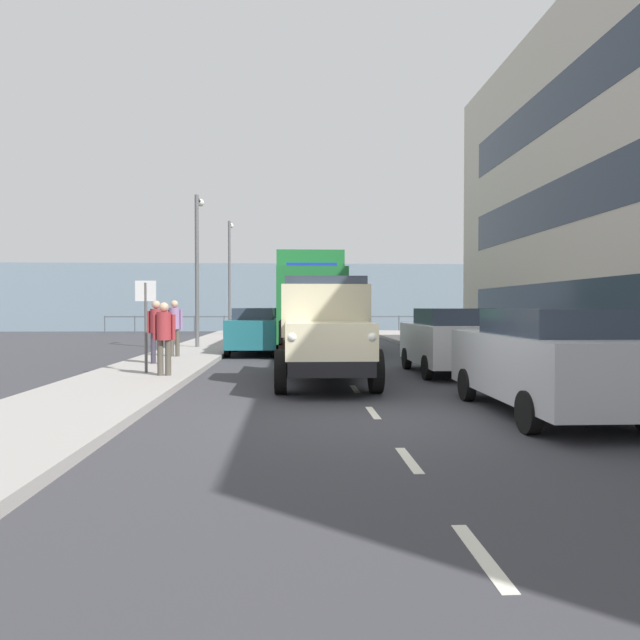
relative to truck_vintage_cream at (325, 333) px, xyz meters
The scene contains 19 objects.
ground_plane 6.73m from the truck_vintage_cream, 95.23° to the right, with size 80.00×80.00×0.00m, color #38383D.
sidewalk_left 8.77m from the truck_vintage_cream, 130.63° to the right, with size 2.67×40.15×0.15m, color #9E9993.
sidewalk_right 8.04m from the truck_vintage_cream, 55.98° to the right, with size 2.67×40.15×0.15m, color #9E9993.
road_centreline_markings 6.28m from the truck_vintage_cream, 95.62° to the right, with size 0.12×36.23×0.01m.
sea_horizon 29.71m from the truck_vintage_cream, 91.17° to the right, with size 80.00×0.80×5.00m, color gray.
seawall_railing 26.09m from the truck_vintage_cream, 91.33° to the right, with size 28.08×0.08×1.20m.
truck_vintage_cream is the anchor object (origin of this frame).
lorry_cargo_green 9.96m from the truck_vintage_cream, 89.61° to the right, with size 2.58×8.20×3.87m.
car_silver_kerbside_near 5.05m from the truck_vintage_cream, 132.08° to the left, with size 1.89×4.51×1.72m.
car_white_kerbside_1 3.90m from the truck_vintage_cream, 150.48° to the right, with size 1.93×3.98×1.72m.
car_teal_oppositeside_0 8.80m from the truck_vintage_cream, 75.69° to the right, with size 1.86×4.30×1.72m.
car_navy_oppositeside_1 15.36m from the truck_vintage_cream, 81.87° to the right, with size 1.82×4.27×1.72m.
car_black_oppositeside_2 21.41m from the truck_vintage_cream, 84.18° to the right, with size 1.82×4.01×1.72m.
pedestrian_in_dark_coat 3.80m from the truck_vintage_cream, 10.45° to the right, with size 0.53×0.34×1.72m.
pedestrian_couple_b 5.83m from the truck_vintage_cream, 37.84° to the right, with size 0.53×0.34×1.79m.
pedestrian_strolling 7.51m from the truck_vintage_cream, 52.42° to the right, with size 0.53×0.34×1.83m.
lamp_post_promenade 11.92m from the truck_vintage_cream, 66.63° to the right, with size 0.32×1.14×6.16m.
lamp_post_far 22.38m from the truck_vintage_cream, 78.24° to the right, with size 0.32×1.14×6.79m.
street_sign 4.52m from the truck_vintage_cream, 16.64° to the right, with size 0.50×0.07×2.25m.
Camera 1 is at (1.32, 8.79, 1.74)m, focal length 31.85 mm.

